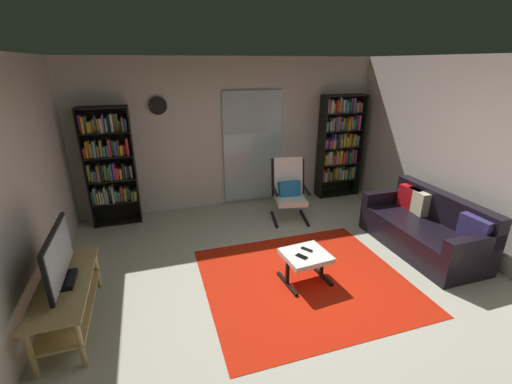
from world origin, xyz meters
name	(u,v)px	position (x,y,z in m)	size (l,w,h in m)	color
ground_plane	(294,293)	(0.00, 0.00, 0.00)	(7.02, 7.02, 0.00)	#B1AE9A
wall_back	(232,134)	(0.00, 2.90, 1.30)	(5.60, 0.06, 2.60)	beige
wall_right	(498,165)	(2.70, 0.00, 1.30)	(0.06, 6.00, 2.60)	beige
glass_door_panel	(253,147)	(0.38, 2.83, 1.05)	(1.10, 0.01, 2.00)	silver
area_rug	(305,280)	(0.22, 0.20, 0.00)	(2.40, 2.16, 0.01)	red
tv_stand	(68,297)	(-2.34, 0.24, 0.33)	(0.47, 1.30, 0.50)	tan
television	(59,259)	(-2.34, 0.23, 0.77)	(0.20, 0.90, 0.56)	black
bookshelf_near_tv	(110,164)	(-2.05, 2.64, 1.01)	(0.74, 0.30, 1.89)	black
bookshelf_near_sofa	(339,144)	(2.07, 2.67, 1.04)	(0.84, 0.30, 1.95)	black
leather_sofa	(425,229)	(2.16, 0.40, 0.31)	(0.82, 1.73, 0.80)	black
lounge_armchair	(289,188)	(0.73, 1.94, 0.53)	(0.68, 0.75, 1.02)	black
ottoman	(306,258)	(0.22, 0.19, 0.31)	(0.56, 0.53, 0.38)	white
tv_remote	(307,249)	(0.26, 0.26, 0.39)	(0.04, 0.14, 0.02)	black
cell_phone	(302,256)	(0.14, 0.14, 0.39)	(0.07, 0.14, 0.01)	black
wall_clock	(158,106)	(-1.22, 2.82, 1.85)	(0.29, 0.03, 0.29)	silver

